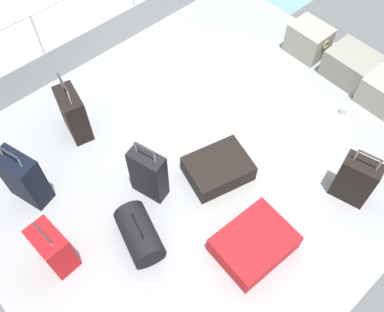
% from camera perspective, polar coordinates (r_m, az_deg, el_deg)
% --- Properties ---
extents(ground_plane, '(4.40, 5.20, 0.06)m').
position_cam_1_polar(ground_plane, '(4.93, 1.89, 0.49)').
color(ground_plane, '#939699').
extents(gunwale_port, '(0.06, 5.20, 0.45)m').
position_cam_1_polar(gunwale_port, '(5.96, -12.93, 14.77)').
color(gunwale_port, '#939699').
rests_on(gunwale_port, ground_plane).
extents(railing_port, '(0.04, 4.20, 1.02)m').
position_cam_1_polar(railing_port, '(5.63, -14.04, 19.00)').
color(railing_port, silver).
rests_on(railing_port, ground_plane).
extents(sea_wake, '(12.00, 12.00, 0.01)m').
position_cam_1_polar(sea_wake, '(7.35, -18.59, 16.47)').
color(sea_wake, '#6B99A8').
rests_on(sea_wake, ground_plane).
extents(cargo_crate_0, '(0.54, 0.40, 0.42)m').
position_cam_1_polar(cargo_crate_0, '(6.08, 15.37, 14.81)').
color(cargo_crate_0, '#9E9989').
rests_on(cargo_crate_0, ground_plane).
extents(cargo_crate_1, '(0.63, 0.50, 0.37)m').
position_cam_1_polar(cargo_crate_1, '(5.91, 20.59, 11.31)').
color(cargo_crate_1, gray).
rests_on(cargo_crate_1, ground_plane).
extents(cargo_crate_2, '(0.52, 0.45, 0.37)m').
position_cam_1_polar(cargo_crate_2, '(5.73, 24.37, 7.85)').
color(cargo_crate_2, '#9E9989').
rests_on(cargo_crate_2, ground_plane).
extents(suitcase_0, '(0.40, 0.26, 0.64)m').
position_cam_1_polar(suitcase_0, '(4.26, -18.15, -11.68)').
color(suitcase_0, red).
rests_on(suitcase_0, ground_plane).
extents(suitcase_1, '(0.41, 0.28, 0.80)m').
position_cam_1_polar(suitcase_1, '(4.37, -5.86, -2.44)').
color(suitcase_1, black).
rests_on(suitcase_1, ground_plane).
extents(suitcase_2, '(0.61, 0.76, 0.24)m').
position_cam_1_polar(suitcase_2, '(4.28, 8.31, -11.57)').
color(suitcase_2, red).
rests_on(suitcase_2, ground_plane).
extents(suitcase_3, '(0.66, 0.78, 0.23)m').
position_cam_1_polar(suitcase_3, '(4.65, 3.52, -1.70)').
color(suitcase_3, black).
rests_on(suitcase_3, ground_plane).
extents(suitcase_4, '(0.41, 0.30, 0.75)m').
position_cam_1_polar(suitcase_4, '(4.66, 21.07, -3.03)').
color(suitcase_4, black).
rests_on(suitcase_4, ground_plane).
extents(suitcase_5, '(0.48, 0.34, 0.81)m').
position_cam_1_polar(suitcase_5, '(4.65, -21.69, -2.75)').
color(suitcase_5, black).
rests_on(suitcase_5, ground_plane).
extents(suitcase_7, '(0.46, 0.31, 0.84)m').
position_cam_1_polar(suitcase_7, '(5.03, -15.59, 5.45)').
color(suitcase_7, black).
rests_on(suitcase_7, ground_plane).
extents(duffel_bag, '(0.65, 0.46, 0.47)m').
position_cam_1_polar(duffel_bag, '(4.26, -7.06, -10.31)').
color(duffel_bag, black).
rests_on(duffel_bag, ground_plane).
extents(paper_cup, '(0.08, 0.08, 0.10)m').
position_cam_1_polar(paper_cup, '(5.53, 19.63, 5.76)').
color(paper_cup, white).
rests_on(paper_cup, ground_plane).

